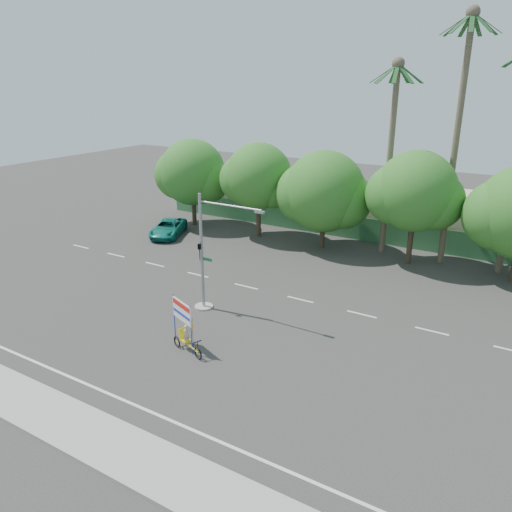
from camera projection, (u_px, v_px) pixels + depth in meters
The scene contains 14 objects.
ground at pixel (196, 347), 25.64m from camera, with size 120.00×120.00×0.00m, color #33302D.
sidewalk_near at pixel (79, 429), 19.57m from camera, with size 50.00×2.40×0.12m, color gray.
fence at pixel (350, 227), 42.64m from camera, with size 38.00×0.08×2.00m, color #336B3D.
building_left at pixel (273, 193), 50.78m from camera, with size 12.00×8.00×4.00m, color beige.
building_right at pixel (459, 219), 42.11m from camera, with size 14.00×8.00×3.60m, color beige.
tree_far_left at pixel (192, 174), 45.37m from camera, with size 7.14×6.00×7.96m.
tree_left at pixel (258, 179), 41.87m from camera, with size 6.66×5.60×8.07m.
tree_center at pixel (324, 194), 39.16m from camera, with size 7.62×6.40×7.85m.
tree_right at pixel (415, 194), 35.49m from camera, with size 6.90×5.80×8.36m.
palm_tall at pixel (459, 118), 33.94m from camera, with size 3.73×3.79×17.45m.
palm_short at pixel (392, 138), 36.67m from camera, with size 3.73×3.79×14.45m.
traffic_signal at pixel (206, 263), 28.93m from camera, with size 4.72×1.10×7.00m.
trike_billboard at pixel (185, 330), 25.13m from camera, with size 2.54×1.25×2.68m.
pickup_truck at pixel (168, 228), 43.48m from camera, with size 2.31×5.00×1.39m, color #107667.
Camera 1 is at (14.27, -17.73, 13.07)m, focal length 35.00 mm.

